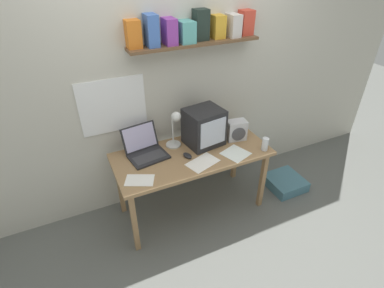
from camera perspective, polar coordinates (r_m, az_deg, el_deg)
The scene contains 13 objects.
ground_plane at distance 3.25m, azimuth 0.00°, elevation -11.93°, with size 12.00×12.00×0.00m, color slate.
back_wall at distance 2.87m, azimuth -3.61°, elevation 12.85°, with size 5.60×0.24×2.60m.
corner_desk at distance 2.84m, azimuth 0.00°, elevation -2.82°, with size 1.46×0.65×0.70m.
crt_monitor at distance 2.85m, azimuth 2.29°, elevation 3.24°, with size 0.37×0.34×0.36m.
laptop at distance 2.79m, azimuth -8.99°, elevation -0.79°, with size 0.38×0.38×0.25m.
desk_lamp at distance 2.77m, azimuth -3.25°, elevation 3.47°, with size 0.15×0.17×0.38m.
juice_glass at distance 2.90m, azimuth 13.73°, elevation -0.12°, with size 0.06×0.06×0.13m.
space_heater at distance 2.99m, azimuth 8.45°, elevation 2.62°, with size 0.21×0.16×0.20m.
computer_mouse at distance 2.74m, azimuth -0.87°, elevation -2.22°, with size 0.08×0.12×0.03m.
open_notebook at distance 2.52m, azimuth -9.94°, elevation -6.81°, with size 0.28×0.24×0.00m.
loose_paper_near_laptop at distance 2.82m, azimuth 8.31°, elevation -1.80°, with size 0.28×0.28×0.00m.
printed_handout at distance 2.68m, azimuth 2.05°, elevation -3.55°, with size 0.32×0.26×0.00m.
floor_cushion at distance 3.62m, azimuth 17.29°, elevation -7.01°, with size 0.39×0.39×0.12m.
Camera 1 is at (-0.97, -2.08, 2.30)m, focal length 28.00 mm.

